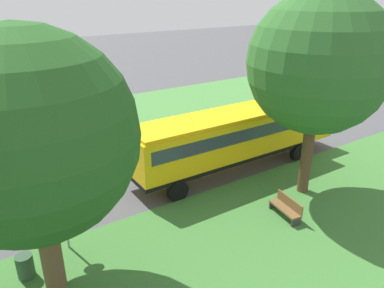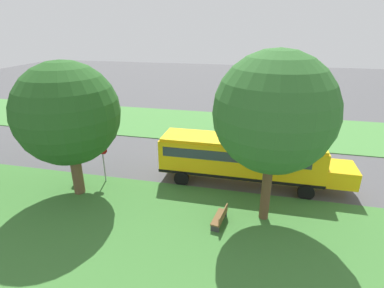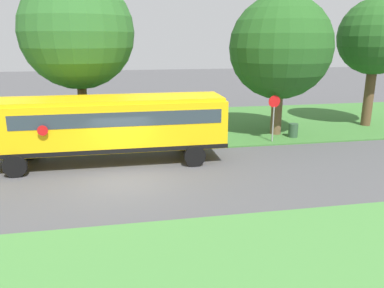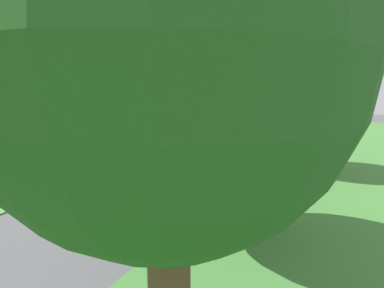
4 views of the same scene
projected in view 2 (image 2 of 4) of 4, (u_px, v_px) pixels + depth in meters
ground_plane at (236, 165)px, 22.93m from camera, size 120.00×120.00×0.00m
grass_verge at (217, 257)px, 13.88m from camera, size 12.00×80.00×0.08m
grass_far_side at (244, 128)px, 31.06m from camera, size 10.00×80.00×0.07m
school_bus at (244, 157)px, 19.72m from camera, size 2.85×12.42×3.16m
car_red_nearest at (62, 127)px, 28.64m from camera, size 2.02×4.40×1.56m
oak_tree_beside_bus at (275, 111)px, 14.43m from camera, size 6.00×6.00×9.12m
oak_tree_roadside_mid at (69, 116)px, 17.17m from camera, size 6.02×6.02×8.30m
stop_sign at (103, 159)px, 19.88m from camera, size 0.08×0.68×2.74m
park_bench at (220, 217)px, 15.99m from camera, size 1.66×0.73×0.92m
trash_bin at (78, 178)px, 20.04m from camera, size 0.56×0.56×0.90m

